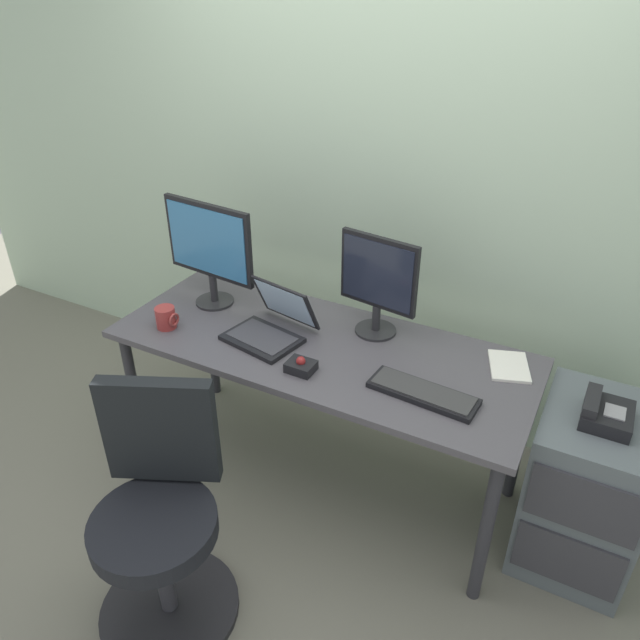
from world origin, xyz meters
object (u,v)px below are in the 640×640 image
Objects in this scene: keyboard at (423,393)px; trackball_mouse at (301,366)px; monitor_side at (378,281)px; paper_notepad at (509,366)px; desk_phone at (605,413)px; laptop at (271,325)px; coffee_mug at (166,318)px; file_cabinet at (584,488)px; monitor_main at (209,247)px; office_chair at (160,521)px.

keyboard is 3.81× the size of trackball_mouse.
monitor_side is 0.63m from paper_notepad.
keyboard is at bearing -160.17° from desk_phone.
laptop is 0.47m from coffee_mug.
keyboard is 1.17m from coffee_mug.
monitor_side is 1.21× the size of laptop.
trackball_mouse is at bearing -164.18° from file_cabinet.
monitor_main is at bearing 155.37° from trackball_mouse.
laptop is at bearing -174.55° from desk_phone.
monitor_side reaches higher than trackball_mouse.
coffee_mug is (-0.68, 0.01, 0.03)m from trackball_mouse.
trackball_mouse reaches higher than file_cabinet.
file_cabinet is 6.35× the size of trackball_mouse.
desk_phone is 0.48× the size of keyboard.
monitor_side is 0.49m from trackball_mouse.
office_chair is 1.25m from monitor_side.
trackball_mouse is (0.21, 0.65, 0.34)m from office_chair.
laptop is (-1.33, -0.13, 0.06)m from desk_phone.
monitor_main is 0.47m from laptop.
paper_notepad is at bearing 165.72° from file_cabinet.
coffee_mug is at bearing 179.13° from trackball_mouse.
office_chair is 2.11× the size of monitor_side.
monitor_main is 2.36× the size of paper_notepad.
coffee_mug is 1.46m from paper_notepad.
monitor_main is 1.11× the size of monitor_side.
trackball_mouse is at bearing -34.58° from laptop.
office_chair reaches higher than desk_phone.
file_cabinet is 1.91× the size of laptop.
office_chair is (-1.31, -0.96, 0.07)m from file_cabinet.
monitor_main is at bearing 162.49° from laptop.
monitor_side reaches higher than file_cabinet.
desk_phone is at bearing 15.13° from trackball_mouse.
file_cabinet is at bearing 36.12° from office_chair.
monitor_main is 1.34× the size of laptop.
coffee_mug reaches higher than file_cabinet.
monitor_main is 1.17m from keyboard.
office_chair is at bearing -131.55° from paper_notepad.
file_cabinet is 1.58× the size of monitor_side.
laptop is (0.39, -0.12, -0.24)m from monitor_main.
keyboard is 0.73m from laptop.
file_cabinet is 1.67× the size of keyboard.
office_chair reaches higher than keyboard.
coffee_mug is at bearing -154.32° from monitor_side.
keyboard is 0.41m from paper_notepad.
paper_notepad is at bearing 48.45° from office_chair.
trackball_mouse is at bearing -164.87° from desk_phone.
monitor_side reaches higher than coffee_mug.
keyboard is (0.34, -0.33, -0.23)m from monitor_side.
office_chair is 0.89m from laptop.
desk_phone is at bearing -116.78° from file_cabinet.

